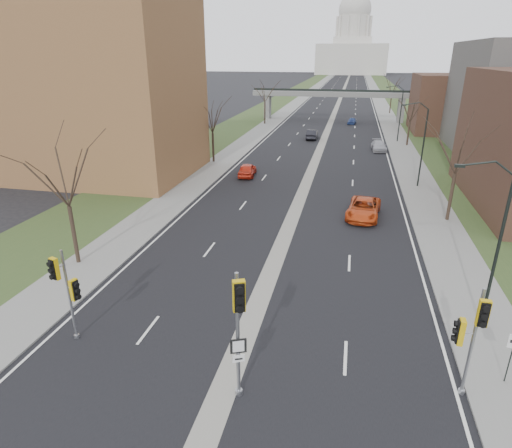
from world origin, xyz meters
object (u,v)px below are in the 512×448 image
(signal_pole_left, at_px, (66,285))
(signal_pole_median, at_px, (239,317))
(car_left_far, at_px, (312,134))
(car_right_near, at_px, (364,208))
(car_left_near, at_px, (247,170))
(car_right_mid, at_px, (379,146))
(signal_pole_right, at_px, (472,329))
(car_right_far, at_px, (352,121))

(signal_pole_left, distance_m, signal_pole_median, 9.18)
(car_left_far, relative_size, car_right_near, 0.83)
(signal_pole_median, height_order, car_left_near, signal_pole_median)
(car_right_mid, bearing_deg, car_left_far, 142.29)
(signal_pole_median, bearing_deg, car_right_near, 54.42)
(signal_pole_right, xyz_separation_m, car_right_near, (-3.61, 20.79, -2.51))
(car_right_mid, bearing_deg, signal_pole_median, -101.82)
(signal_pole_left, height_order, car_right_mid, signal_pole_left)
(signal_pole_median, bearing_deg, car_right_mid, 58.68)
(signal_pole_left, height_order, car_right_near, signal_pole_left)
(car_left_far, bearing_deg, car_right_near, 102.05)
(car_right_far, bearing_deg, signal_pole_left, -92.92)
(signal_pole_right, xyz_separation_m, car_left_near, (-16.69, 31.77, -2.54))
(signal_pole_left, relative_size, car_left_near, 1.09)
(signal_pole_median, relative_size, car_right_near, 1.01)
(signal_pole_right, height_order, car_right_mid, signal_pole_right)
(car_left_near, bearing_deg, car_right_near, 134.92)
(car_left_far, bearing_deg, car_left_near, 78.20)
(car_left_near, relative_size, car_right_near, 0.78)
(signal_pole_left, distance_m, car_right_mid, 52.69)
(car_left_near, distance_m, car_right_mid, 23.84)
(car_left_near, xyz_separation_m, car_right_near, (13.07, -10.98, 0.03))
(signal_pole_median, xyz_separation_m, car_right_far, (3.52, 77.59, -3.36))
(signal_pole_right, bearing_deg, car_right_mid, 93.99)
(car_left_far, distance_m, car_right_far, 19.51)
(signal_pole_median, relative_size, signal_pole_right, 1.14)
(car_left_far, distance_m, car_right_mid, 12.74)
(signal_pole_left, distance_m, car_left_near, 32.03)
(car_left_near, bearing_deg, car_right_far, -109.70)
(car_right_near, bearing_deg, car_left_near, 146.41)
(signal_pole_right, distance_m, car_right_far, 75.66)
(car_right_mid, bearing_deg, car_right_near, -98.38)
(signal_pole_median, height_order, car_right_mid, signal_pole_median)
(car_left_far, height_order, car_right_mid, car_left_far)
(signal_pole_median, bearing_deg, car_left_near, 80.23)
(car_right_far, bearing_deg, car_left_far, -102.53)
(signal_pole_median, distance_m, car_right_near, 23.74)
(car_left_near, bearing_deg, signal_pole_left, 83.13)
(signal_pole_left, bearing_deg, car_left_far, 100.38)
(car_left_far, height_order, car_right_far, car_left_far)
(car_left_far, bearing_deg, signal_pole_right, 101.11)
(signal_pole_median, relative_size, car_left_far, 1.21)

